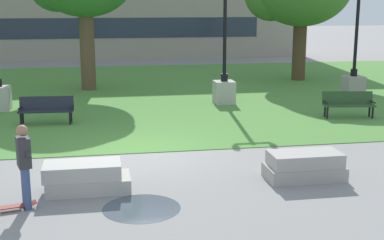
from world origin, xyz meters
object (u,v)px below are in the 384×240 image
(park_bench_near_right, at_px, (348,103))
(concrete_block_center, at_px, (86,178))
(person_skateboarder, at_px, (24,161))
(lamp_post_left, at_px, (354,72))
(concrete_block_left, at_px, (304,166))
(park_bench_near_left, at_px, (46,108))
(skateboard, at_px, (10,207))
(lamp_post_right, at_px, (224,78))

(park_bench_near_right, bearing_deg, concrete_block_center, -146.28)
(person_skateboarder, bearing_deg, lamp_post_left, 40.85)
(concrete_block_left, bearing_deg, concrete_block_center, 179.40)
(person_skateboarder, bearing_deg, concrete_block_left, 6.74)
(concrete_block_left, bearing_deg, park_bench_near_left, 132.89)
(concrete_block_center, bearing_deg, person_skateboarder, -145.96)
(skateboard, bearing_deg, park_bench_near_left, 89.63)
(park_bench_near_left, height_order, lamp_post_right, lamp_post_right)
(park_bench_near_left, bearing_deg, concrete_block_left, -47.11)
(park_bench_near_left, bearing_deg, concrete_block_center, -78.33)
(concrete_block_center, bearing_deg, park_bench_near_right, 33.72)
(lamp_post_left, bearing_deg, park_bench_near_right, -118.61)
(concrete_block_left, relative_size, lamp_post_left, 0.34)
(person_skateboarder, relative_size, lamp_post_left, 0.32)
(person_skateboarder, height_order, park_bench_near_right, person_skateboarder)
(park_bench_near_left, bearing_deg, lamp_post_right, 20.39)
(lamp_post_left, height_order, lamp_post_right, lamp_post_left)
(lamp_post_left, bearing_deg, park_bench_near_left, -166.70)
(park_bench_near_left, bearing_deg, lamp_post_left, 13.30)
(lamp_post_left, bearing_deg, concrete_block_center, -138.51)
(concrete_block_center, relative_size, park_bench_near_left, 1.01)
(concrete_block_center, distance_m, park_bench_near_left, 7.00)
(park_bench_near_right, relative_size, lamp_post_left, 0.35)
(park_bench_near_left, xyz_separation_m, lamp_post_right, (6.72, 2.50, 0.51))
(concrete_block_left, bearing_deg, lamp_post_left, 58.29)
(lamp_post_left, xyz_separation_m, lamp_post_right, (-5.79, -0.46, -0.04))
(park_bench_near_left, bearing_deg, skateboard, -90.37)
(lamp_post_left, distance_m, lamp_post_right, 5.81)
(park_bench_near_left, bearing_deg, person_skateboarder, -88.04)
(person_skateboarder, xyz_separation_m, park_bench_near_right, (10.19, 6.81, -0.43))
(skateboard, xyz_separation_m, lamp_post_right, (6.77, 10.25, 0.97))
(skateboard, bearing_deg, concrete_block_center, 31.56)
(skateboard, relative_size, park_bench_near_left, 0.57)
(concrete_block_left, height_order, skateboard, concrete_block_left)
(park_bench_near_left, xyz_separation_m, lamp_post_left, (12.51, 2.96, 0.55))
(concrete_block_left, xyz_separation_m, lamp_post_left, (6.10, 9.87, 0.79))
(person_skateboarder, height_order, lamp_post_left, lamp_post_left)
(concrete_block_left, bearing_deg, skateboard, -172.53)
(concrete_block_left, distance_m, park_bench_near_left, 9.43)
(person_skateboarder, relative_size, skateboard, 1.65)
(park_bench_near_right, distance_m, lamp_post_right, 5.02)
(park_bench_near_right, bearing_deg, lamp_post_right, 138.24)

